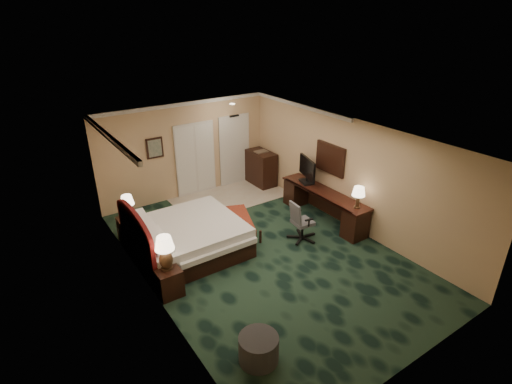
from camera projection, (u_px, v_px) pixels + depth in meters
floor at (263, 253)px, 8.87m from camera, size 5.00×7.50×0.00m
ceiling at (264, 136)px, 7.73m from camera, size 5.00×7.50×0.00m
wall_back at (186, 150)px, 11.11m from camera, size 5.00×0.00×2.70m
wall_front at (420, 297)px, 5.49m from camera, size 5.00×0.00×2.70m
wall_left at (147, 234)px, 7.03m from camera, size 0.00×7.50×2.70m
wall_right at (348, 173)px, 9.57m from camera, size 0.00×7.50×2.70m
crown_molding at (264, 139)px, 7.75m from camera, size 5.00×7.50×0.10m
tile_patch at (231, 197)px, 11.50m from camera, size 3.20×1.70×0.01m
headboard at (136, 239)px, 8.08m from camera, size 0.12×2.00×1.40m
entry_door at (234, 151)px, 12.01m from camera, size 1.02×0.06×2.18m
closet_doors at (195, 159)px, 11.34m from camera, size 1.20×0.06×2.10m
wall_art at (155, 148)px, 10.52m from camera, size 0.45×0.06×0.55m
wall_mirror at (330, 159)px, 9.92m from camera, size 0.05×0.95×0.75m
bed at (189, 238)px, 8.80m from camera, size 2.21×2.05×0.70m
nightstand_near at (168, 281)px, 7.53m from camera, size 0.45×0.51×0.56m
nightstand_far at (131, 230)px, 9.20m from camera, size 0.48×0.55×0.60m
lamp_near at (165, 253)px, 7.28m from camera, size 0.45×0.45×0.68m
lamp_far at (128, 207)px, 8.96m from camera, size 0.35×0.35×0.58m
bed_bench at (240, 226)px, 9.52m from camera, size 0.91×1.43×0.46m
ottoman at (259, 349)px, 6.11m from camera, size 0.69×0.69×0.45m
desk at (323, 206)px, 10.15m from camera, size 0.58×2.69×0.77m
tv at (307, 171)px, 10.35m from camera, size 0.33×0.86×0.69m
desk_lamp at (358, 197)px, 9.09m from camera, size 0.37×0.37×0.53m
desk_chair at (303, 220)px, 9.22m from camera, size 0.63×0.60×0.99m
minibar at (261, 168)px, 12.16m from camera, size 0.54×0.98×1.03m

